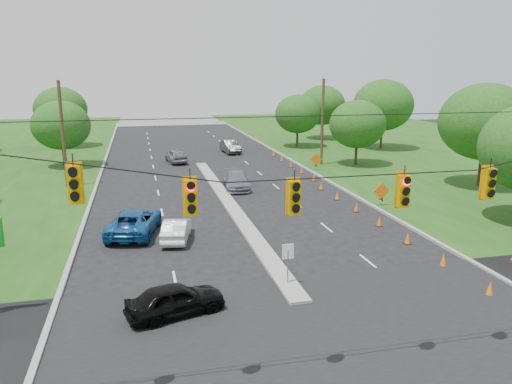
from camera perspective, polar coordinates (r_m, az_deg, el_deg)
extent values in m
plane|color=black|center=(18.43, 9.29, -18.06)|extent=(160.00, 160.00, 0.00)
cube|color=black|center=(18.43, 9.29, -18.06)|extent=(160.00, 14.00, 0.02)
cube|color=gray|center=(45.60, -17.73, 0.71)|extent=(0.25, 110.00, 0.16)
cube|color=gray|center=(48.31, 6.86, 1.95)|extent=(0.25, 110.00, 0.16)
cube|color=gray|center=(37.23, -3.07, -1.45)|extent=(1.00, 34.00, 0.18)
cylinder|color=gray|center=(23.07, 3.65, -8.66)|extent=(0.06, 0.06, 1.80)
cube|color=white|center=(22.78, 3.68, -6.80)|extent=(0.55, 0.04, 0.70)
cylinder|color=black|center=(15.05, 11.74, 3.30)|extent=(24.00, 0.04, 0.04)
cube|color=#FFAE00|center=(13.82, -20.01, 0.81)|extent=(0.34, 0.24, 1.00)
cube|color=#FFAE00|center=(13.90, -7.48, -0.64)|extent=(0.34, 0.24, 1.00)
cube|color=#FFAE00|center=(14.53, 4.39, -0.65)|extent=(0.34, 0.24, 1.00)
cube|color=#FFAE00|center=(15.92, 16.48, 0.08)|extent=(0.34, 0.24, 1.00)
cube|color=#FFAE00|center=(17.57, 25.04, 0.88)|extent=(0.34, 0.24, 1.00)
cylinder|color=#422D1C|center=(45.14, -21.19, 6.12)|extent=(0.28, 0.28, 9.00)
cylinder|color=#422D1C|center=(53.12, 7.60, 7.88)|extent=(0.28, 0.28, 9.00)
cone|color=orange|center=(24.59, 25.17, -9.93)|extent=(0.32, 0.32, 0.70)
cone|color=orange|center=(27.18, 20.62, -7.28)|extent=(0.32, 0.32, 0.70)
cone|color=orange|center=(29.96, 16.94, -5.08)|extent=(0.32, 0.32, 0.70)
cone|color=orange|center=(32.88, 13.91, -3.24)|extent=(0.32, 0.32, 0.70)
cone|color=orange|center=(35.90, 11.39, -1.69)|extent=(0.32, 0.32, 0.70)
cone|color=orange|center=(39.00, 9.27, -0.39)|extent=(0.32, 0.32, 0.70)
cone|color=orange|center=(42.16, 7.47, 0.72)|extent=(0.32, 0.32, 0.70)
cone|color=orange|center=(45.57, 6.63, 1.71)|extent=(0.32, 0.32, 0.70)
cone|color=orange|center=(48.81, 5.24, 2.53)|extent=(0.32, 0.32, 0.70)
cone|color=orange|center=(52.08, 4.03, 3.24)|extent=(0.32, 0.32, 0.70)
cone|color=orange|center=(55.38, 2.96, 3.88)|extent=(0.32, 0.32, 0.70)
cone|color=orange|center=(58.71, 2.00, 4.43)|extent=(0.32, 0.32, 0.70)
cube|color=black|center=(37.76, 14.12, -0.77)|extent=(0.06, 0.58, 0.26)
cube|color=black|center=(37.76, 14.12, -0.77)|extent=(0.06, 0.58, 0.26)
cube|color=orange|center=(37.62, 14.17, 0.11)|extent=(1.27, 0.05, 1.27)
cube|color=black|center=(50.29, 6.85, 3.05)|extent=(0.06, 0.58, 0.26)
cube|color=black|center=(50.29, 6.85, 3.05)|extent=(0.06, 0.58, 0.26)
cube|color=orange|center=(50.19, 6.87, 3.72)|extent=(1.27, 0.05, 1.27)
cylinder|color=black|center=(55.59, -21.12, 3.97)|extent=(0.28, 0.28, 2.52)
ellipsoid|color=#194C14|center=(55.21, -21.39, 7.12)|extent=(5.88, 5.88, 5.04)
cylinder|color=black|center=(70.57, -21.19, 5.96)|extent=(0.28, 0.28, 2.88)
ellipsoid|color=#194C14|center=(70.25, -21.44, 8.80)|extent=(6.72, 6.72, 5.76)
cylinder|color=black|center=(46.81, 24.23, 2.50)|extent=(0.28, 0.28, 3.24)
ellipsoid|color=#194C14|center=(46.30, 24.70, 7.31)|extent=(7.56, 7.56, 6.48)
cylinder|color=black|center=(53.96, 11.36, 4.35)|extent=(0.28, 0.28, 2.52)
ellipsoid|color=#194C14|center=(53.57, 11.51, 7.61)|extent=(5.88, 5.88, 5.04)
cylinder|color=black|center=(66.29, 14.13, 6.19)|extent=(0.28, 0.28, 3.24)
ellipsoid|color=#194C14|center=(65.94, 14.33, 9.60)|extent=(7.56, 7.56, 6.48)
cylinder|color=black|center=(74.68, 7.50, 7.12)|extent=(0.28, 0.28, 2.88)
ellipsoid|color=#194C14|center=(74.38, 7.58, 9.81)|extent=(6.72, 6.72, 5.76)
cylinder|color=black|center=(66.17, 4.74, 6.22)|extent=(0.28, 0.28, 2.52)
ellipsoid|color=#194C14|center=(65.85, 4.79, 8.88)|extent=(5.88, 5.88, 5.04)
imported|color=black|center=(20.79, -9.18, -12.06)|extent=(4.30, 2.72, 1.36)
imported|color=silver|center=(29.62, -9.07, -4.25)|extent=(2.14, 4.14, 1.30)
imported|color=#144C8B|center=(31.17, -13.73, -3.33)|extent=(3.74, 6.02, 1.55)
imported|color=slate|center=(42.17, -2.26, 1.34)|extent=(2.43, 5.08, 1.43)
imported|color=slate|center=(55.13, -9.11, 4.10)|extent=(2.39, 4.62, 1.50)
imported|color=#313030|center=(61.30, -2.96, 5.21)|extent=(2.03, 4.81, 1.54)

